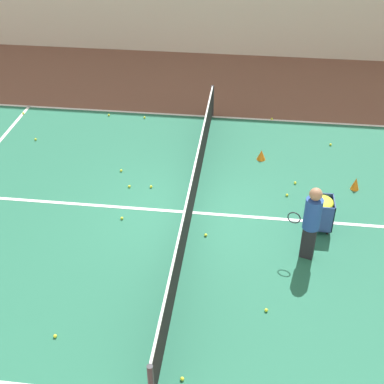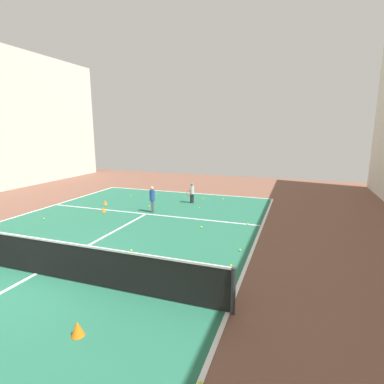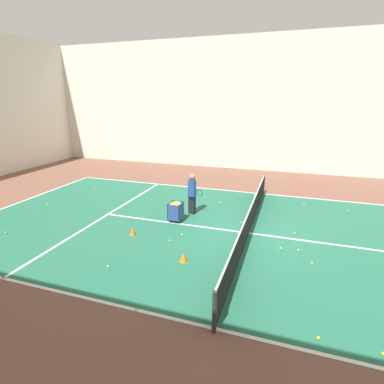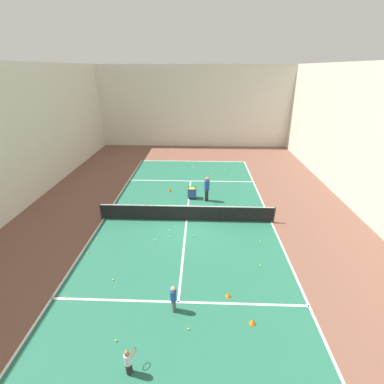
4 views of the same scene
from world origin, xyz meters
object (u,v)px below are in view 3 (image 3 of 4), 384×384
(tennis_net, at_px, (250,220))
(training_cone_1, at_px, (133,231))
(ball_cart, at_px, (176,208))
(coach_at_net, at_px, (192,191))

(tennis_net, relative_size, training_cone_1, 31.44)
(tennis_net, height_order, training_cone_1, tennis_net)
(ball_cart, bearing_deg, training_cone_1, 149.46)
(tennis_net, relative_size, ball_cart, 12.88)
(tennis_net, distance_m, ball_cart, 3.02)
(tennis_net, xyz_separation_m, training_cone_1, (-1.51, 4.03, -0.36))
(tennis_net, height_order, ball_cart, tennis_net)
(coach_at_net, relative_size, ball_cart, 2.18)
(tennis_net, bearing_deg, coach_at_net, 64.64)
(tennis_net, distance_m, training_cone_1, 4.32)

